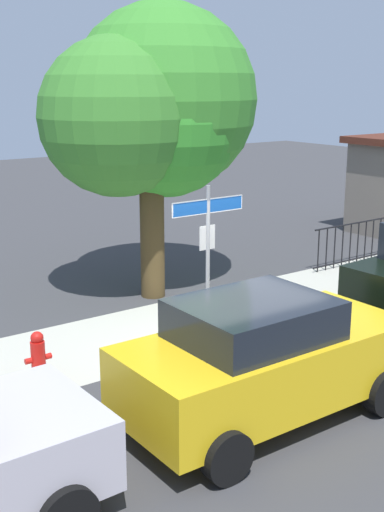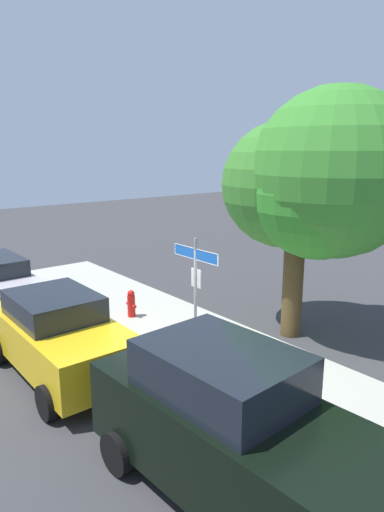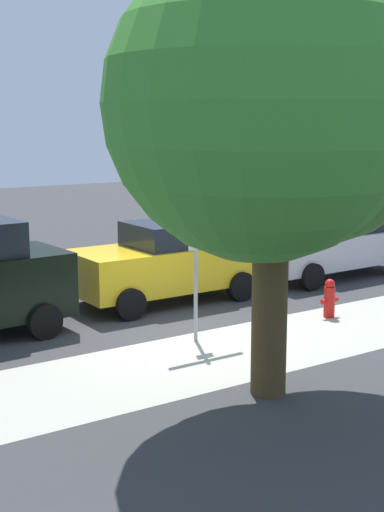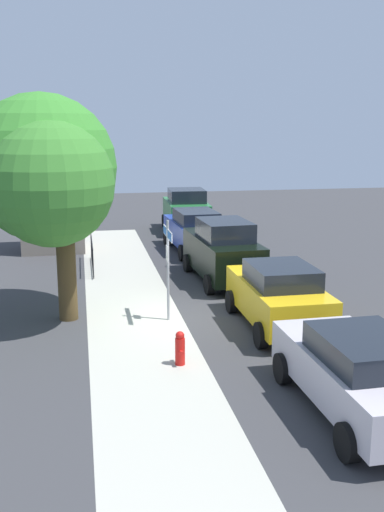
% 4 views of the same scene
% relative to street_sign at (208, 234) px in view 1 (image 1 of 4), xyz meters
% --- Properties ---
extents(ground_plane, '(60.00, 60.00, 0.00)m').
position_rel_street_sign_xyz_m(ground_plane, '(0.12, -0.40, -1.91)').
color(ground_plane, '#38383A').
extents(sidewalk_strip, '(24.00, 2.60, 0.00)m').
position_rel_street_sign_xyz_m(sidewalk_strip, '(2.12, 0.90, -1.91)').
color(sidewalk_strip, '#B0AD9E').
rests_on(sidewalk_strip, ground_plane).
extents(street_sign, '(1.48, 0.07, 2.76)m').
position_rel_street_sign_xyz_m(street_sign, '(0.00, 0.00, 0.00)').
color(street_sign, '#9EA0A5').
rests_on(street_sign, ground_plane).
extents(shade_tree, '(4.84, 3.98, 6.08)m').
position_rel_street_sign_xyz_m(shade_tree, '(0.85, 3.05, 1.97)').
color(shade_tree, '#4A391E').
rests_on(shade_tree, ground_plane).
extents(car_yellow, '(4.07, 1.99, 1.72)m').
position_rel_street_sign_xyz_m(car_yellow, '(-1.13, -2.74, -1.04)').
color(car_yellow, gold).
rests_on(car_yellow, ground_plane).
extents(iron_fence, '(3.38, 0.04, 1.07)m').
position_rel_street_sign_xyz_m(iron_fence, '(6.31, 1.90, -1.36)').
color(iron_fence, black).
rests_on(iron_fence, ground_plane).
extents(fire_hydrant, '(0.42, 0.22, 0.78)m').
position_rel_street_sign_xyz_m(fire_hydrant, '(-3.09, 0.20, -1.53)').
color(fire_hydrant, red).
rests_on(fire_hydrant, ground_plane).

